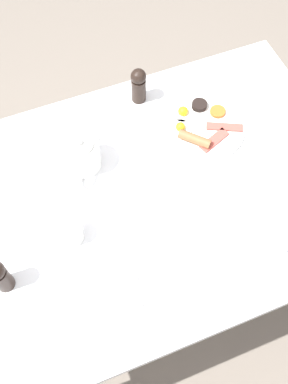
# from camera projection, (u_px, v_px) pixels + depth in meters

# --- Properties ---
(ground_plane) EXTENTS (8.00, 8.00, 0.00)m
(ground_plane) POSITION_uv_depth(u_px,v_px,m) (144.00, 278.00, 1.90)
(ground_plane) COLOR #70665B
(table) EXTENTS (0.82, 1.23, 0.74)m
(table) POSITION_uv_depth(u_px,v_px,m) (144.00, 207.00, 1.32)
(table) COLOR white
(table) RESTS_ON ground_plane
(breakfast_plate) EXTENTS (0.26, 0.26, 0.04)m
(breakfast_plate) POSITION_uv_depth(u_px,v_px,m) (200.00, 125.00, 1.36)
(breakfast_plate) COLOR white
(breakfast_plate) RESTS_ON table
(teapot_near) EXTENTS (0.18, 0.10, 0.12)m
(teapot_near) POSITION_uv_depth(u_px,v_px,m) (82.00, 155.00, 1.26)
(teapot_near) COLOR white
(teapot_near) RESTS_ON table
(water_glass_tall) EXTENTS (0.07, 0.07, 0.09)m
(water_glass_tall) POSITION_uv_depth(u_px,v_px,m) (280.00, 235.00, 1.15)
(water_glass_tall) COLOR white
(water_glass_tall) RESTS_ON table
(creamer_jug) EXTENTS (0.09, 0.06, 0.06)m
(creamer_jug) POSITION_uv_depth(u_px,v_px,m) (71.00, 232.00, 1.17)
(creamer_jug) COLOR white
(creamer_jug) RESTS_ON table
(pepper_grinder) EXTENTS (0.05, 0.05, 0.12)m
(pepper_grinder) POSITION_uv_depth(u_px,v_px,m) (139.00, 85.00, 1.36)
(pepper_grinder) COLOR black
(pepper_grinder) RESTS_ON table
(napkin_folded) EXTENTS (0.17, 0.14, 0.01)m
(napkin_folded) POSITION_uv_depth(u_px,v_px,m) (115.00, 284.00, 1.13)
(napkin_folded) COLOR white
(napkin_folded) RESTS_ON table
(fork_by_plate) EXTENTS (0.06, 0.16, 0.00)m
(fork_by_plate) POSITION_uv_depth(u_px,v_px,m) (213.00, 242.00, 1.18)
(fork_by_plate) COLOR silver
(fork_by_plate) RESTS_ON table
(spoon_for_tea) EXTENTS (0.14, 0.11, 0.00)m
(spoon_for_tea) POSITION_uv_depth(u_px,v_px,m) (258.00, 81.00, 1.45)
(spoon_for_tea) COLOR silver
(spoon_for_tea) RESTS_ON table
(fork_spare) EXTENTS (0.08, 0.16, 0.00)m
(fork_spare) POSITION_uv_depth(u_px,v_px,m) (152.00, 205.00, 1.24)
(fork_spare) COLOR silver
(fork_spare) RESTS_ON table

